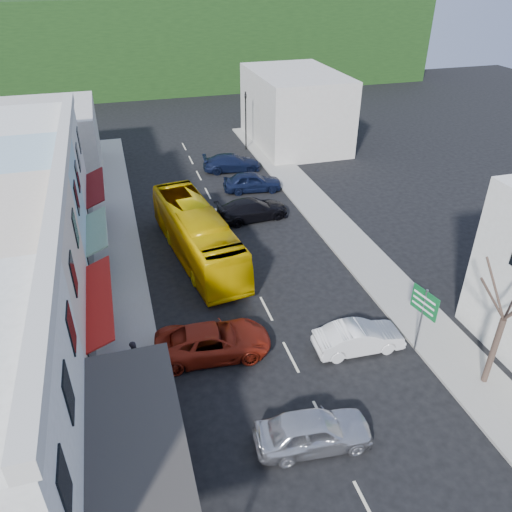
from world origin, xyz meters
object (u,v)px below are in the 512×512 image
Objects in this scene: car_red at (213,342)px; direction_sign at (421,321)px; bus at (197,235)px; car_silver at (313,432)px; car_white at (359,338)px; street_tree at (504,319)px; pedestrian_left at (135,356)px; traffic_signal at (246,121)px.

car_red is 9.90m from direction_sign.
bus is at bearing 114.70° from direction_sign.
car_red is at bearing 153.75° from direction_sign.
car_silver is 1.00× the size of car_white.
street_tree is at bearing -62.11° from bus.
pedestrian_left is at bearing -123.66° from bus.
street_tree is 33.57m from traffic_signal.
traffic_signal reaches higher than bus.
traffic_signal is (2.48, 29.85, 2.10)m from car_white.
traffic_signal is (8.34, 19.01, 1.25)m from bus.
street_tree is (11.30, -5.32, 2.92)m from car_red.
bus is at bearing -1.09° from car_red.
traffic_signal is at bearing -2.38° from car_white.
bus is at bearing 125.51° from street_tree.
direction_sign is at bearing -104.62° from car_white.
direction_sign reaches higher than pedestrian_left.
bus is 14.47m from direction_sign.
street_tree reaches higher than bus.
car_silver is 0.96× the size of car_red.
car_silver is 6.19m from car_white.
traffic_signal reaches higher than car_white.
street_tree is at bearing -78.65° from car_silver.
pedestrian_left is at bearing 84.82° from car_white.
car_white is at bearing -37.19° from car_silver.
direction_sign is 0.64× the size of traffic_signal.
car_red is 0.63× the size of street_tree.
direction_sign is 3.81m from street_tree.
pedestrian_left reaches higher than car_red.
car_red is 29.75m from traffic_signal.
direction_sign is (2.69, -0.82, 1.08)m from car_white.
direction_sign is at bearing -61.36° from bus.
car_white is 2.59× the size of pedestrian_left.
traffic_signal reaches higher than pedestrian_left.
traffic_signal is (12.95, 28.47, 1.80)m from pedestrian_left.
street_tree is (10.34, -14.49, 2.07)m from bus.
car_red is at bearing 73.50° from traffic_signal.
direction_sign is at bearing -86.02° from pedestrian_left.
car_silver is 0.61× the size of street_tree.
bus is at bearing -12.53° from pedestrian_left.
bus is at bearing 68.08° from traffic_signal.
bus reaches higher than car_red.
car_red is 3.68m from pedestrian_left.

